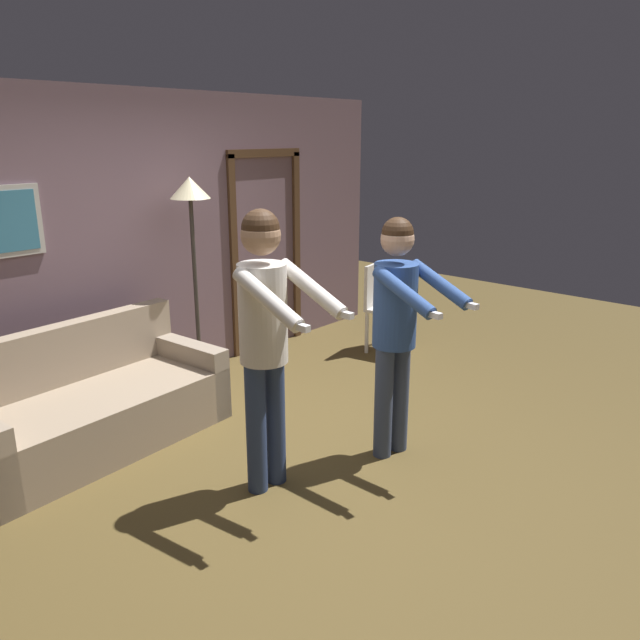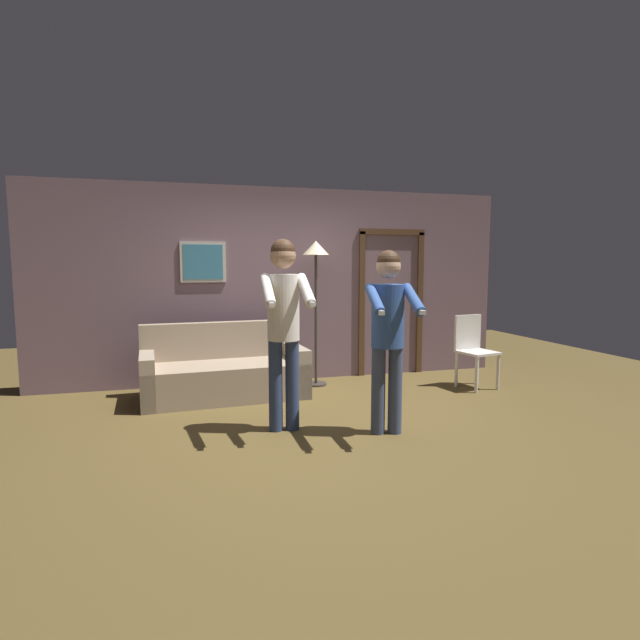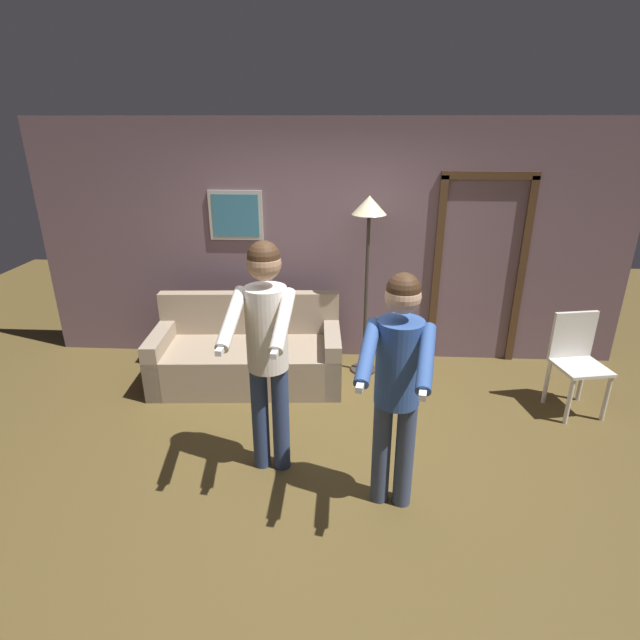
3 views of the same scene
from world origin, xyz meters
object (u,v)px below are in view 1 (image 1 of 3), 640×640
(torchiere_lamp, at_px, (191,213))
(dining_chair_distant, at_px, (383,302))
(couch, at_px, (93,409))
(person_standing_right, at_px, (397,316))
(person_standing_left, at_px, (265,324))

(torchiere_lamp, relative_size, dining_chair_distant, 2.02)
(couch, relative_size, dining_chair_distant, 2.10)
(torchiere_lamp, xyz_separation_m, person_standing_right, (0.14, -2.04, -0.54))
(couch, relative_size, torchiere_lamp, 1.04)
(couch, xyz_separation_m, person_standing_right, (1.35, -1.74, 0.76))
(person_standing_left, bearing_deg, dining_chair_distant, 21.51)
(person_standing_right, distance_m, dining_chair_distant, 2.33)
(person_standing_left, xyz_separation_m, person_standing_right, (0.90, -0.34, -0.08))
(torchiere_lamp, xyz_separation_m, person_standing_left, (-0.76, -1.69, -0.46))
(dining_chair_distant, bearing_deg, couch, 173.79)
(dining_chair_distant, bearing_deg, person_standing_left, -158.49)
(couch, xyz_separation_m, person_standing_left, (0.45, -1.40, 0.84))
(person_standing_right, bearing_deg, person_standing_left, 159.31)
(person_standing_right, bearing_deg, couch, 127.82)
(person_standing_left, xyz_separation_m, dining_chair_distant, (2.69, 1.06, -0.59))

